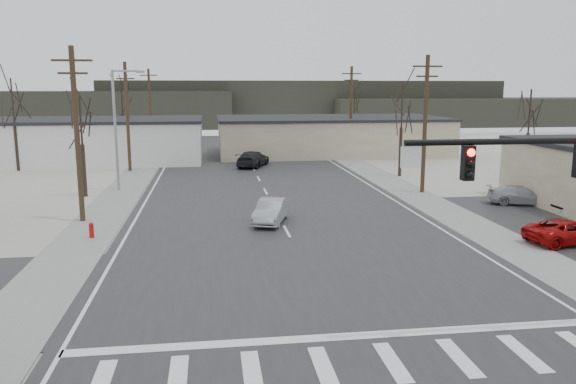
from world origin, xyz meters
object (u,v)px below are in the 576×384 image
Objects in this scene: car_parked_silver at (520,195)px; car_parked_red at (568,232)px; sedan_crossing at (271,211)px; car_far_b at (251,144)px; fire_hydrant at (91,230)px; car_far_a at (253,159)px.

car_parked_red is at bearing -179.93° from car_parked_silver.
car_far_b reaches higher than sedan_crossing.
sedan_crossing reaches higher than car_parked_red.
car_parked_red is at bearing -6.05° from sedan_crossing.
car_parked_silver is at bearing 10.65° from fire_hydrant.
car_parked_red is (13.53, -29.74, -0.17)m from car_far_a.
car_far_a is at bearing 55.47° from car_parked_silver.
sedan_crossing is 0.99× the size of car_parked_silver.
fire_hydrant is 24.18m from car_parked_red.
fire_hydrant is 0.21× the size of car_parked_silver.
sedan_crossing is 0.95× the size of car_parked_red.
car_far_b is 38.32m from car_parked_silver.
car_far_b is at bearing 74.42° from fire_hydrant.
car_far_a reaches higher than fire_hydrant.
car_far_b is (11.17, 40.08, 0.30)m from fire_hydrant.
sedan_crossing reaches higher than fire_hydrant.
car_parked_red is 1.04× the size of car_parked_silver.
fire_hydrant is 41.61m from car_far_b.
car_far_a reaches higher than sedan_crossing.
car_parked_red is (23.80, -4.25, 0.19)m from fire_hydrant.
fire_hydrant is at bearing 71.47° from car_parked_red.
sedan_crossing is 37.98m from car_far_b.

